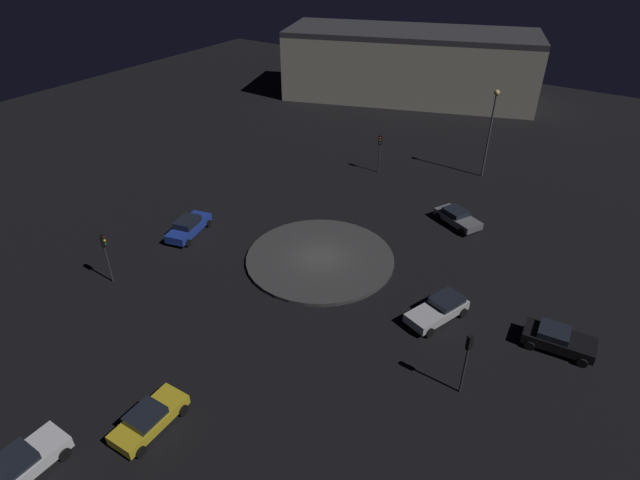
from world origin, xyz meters
The scene contains 13 objects.
ground_plane centered at (0.00, 0.00, 0.00)m, with size 118.24×118.24×0.00m, color black.
roundabout_island centered at (0.00, 0.00, 0.13)m, with size 11.40×11.40×0.27m, color #383838.
car_white centered at (22.82, -1.96, 0.77)m, with size 4.10×2.02×1.49m.
car_silver centered at (1.40, 10.24, 0.73)m, with size 4.76×3.19×1.38m.
car_blue centered at (2.86, -11.12, 0.76)m, with size 4.82×2.79×1.49m.
car_black centered at (0.03, 17.40, 0.72)m, with size 2.37×4.28×1.37m.
car_yellow centered at (17.72, 1.03, 0.68)m, with size 4.15×2.05×1.29m.
car_grey centered at (-10.89, 6.89, 0.70)m, with size 3.45×4.51×1.32m.
traffic_light_northeast centered at (6.59, 13.66, 2.98)m, with size 0.37×0.39×4.19m.
traffic_light_southeast centered at (10.58, -11.06, 2.83)m, with size 0.38×0.39×3.97m.
traffic_light_west centered at (-16.54, -3.67, 2.82)m, with size 0.38×0.34×3.96m.
streetlamp_west centered at (-21.53, 5.57, 5.65)m, with size 0.52×0.52×8.78m.
store_building centered at (-41.36, -12.13, 4.58)m, with size 22.27×35.88×9.16m.
Camera 1 is at (27.57, 18.04, 22.83)m, focal length 29.09 mm.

